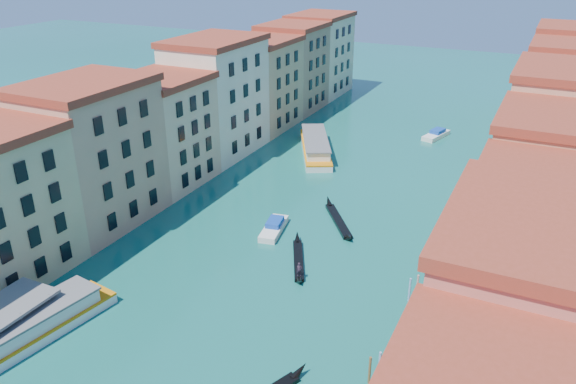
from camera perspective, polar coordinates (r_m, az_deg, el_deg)
name	(u,v)px	position (r m, az deg, el deg)	size (l,w,h in m)	color
left_bank_palazzos	(198,110)	(99.08, -9.18, 8.26)	(12.80, 128.40, 21.00)	beige
right_bank_palazzos	(549,159)	(82.82, 25.02, 3.06)	(12.80, 128.40, 21.00)	#AC4E32
quay	(478,210)	(86.52, 18.73, -1.71)	(4.00, 140.00, 1.00)	gray
restaurant_awnings	(406,384)	(49.91, 11.90, -18.58)	(3.20, 44.55, 3.12)	maroon
mooring_poles_right	(388,348)	(55.79, 10.15, -15.32)	(1.44, 54.24, 3.20)	brown
vaporetto_near	(25,331)	(62.63, -25.20, -12.65)	(7.24, 19.59, 2.85)	white
vaporetto_far	(315,146)	(105.25, 2.80, 4.73)	(13.39, 20.18, 3.02)	silver
gondola_fore	(298,259)	(69.94, 1.06, -6.81)	(6.22, 11.34, 2.43)	black
gondola_far	(338,219)	(79.74, 5.09, -2.77)	(8.68, 11.42, 1.90)	black
motorboat_mid	(274,227)	(76.91, -1.43, -3.58)	(3.64, 7.61, 1.51)	silver
motorboat_far	(436,134)	(117.67, 14.84, 5.68)	(4.38, 8.07, 1.59)	white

